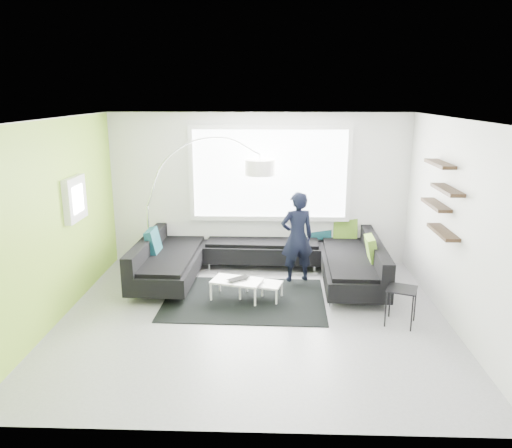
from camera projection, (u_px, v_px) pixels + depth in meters
The scene contains 9 objects.
ground at pixel (253, 318), 7.16m from camera, with size 5.50×5.50×0.00m, color gray.
room_shell at pixel (257, 191), 6.90m from camera, with size 5.54×5.04×2.82m.
sectional_sofa at pixel (260, 258), 8.55m from camera, with size 4.12×2.62×0.87m.
rug at pixel (245, 299), 7.79m from camera, with size 2.48×1.80×0.01m, color black.
coffee_table at pixel (249, 289), 7.78m from camera, with size 0.98×0.57×0.32m, color white.
arc_lamp at pixel (147, 206), 8.72m from camera, with size 2.23×0.57×2.42m, color white, non-canonical shape.
side_table at pixel (401, 306), 6.91m from camera, with size 0.39×0.39×0.53m, color black.
person at pixel (297, 237), 8.39m from camera, with size 0.65×0.51×1.56m, color black.
laptop at pixel (240, 280), 7.69m from camera, with size 0.43×0.41×0.03m, color black.
Camera 1 is at (0.27, -6.58, 3.13)m, focal length 35.00 mm.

